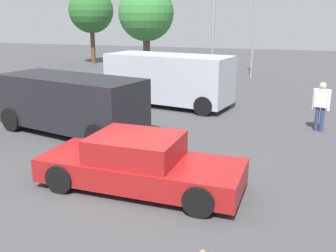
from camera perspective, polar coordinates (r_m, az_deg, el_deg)
ground_plane at (r=8.80m, az=-5.86°, el=-9.06°), size 80.00×80.00×0.00m
sedan_foreground at (r=8.54m, az=-4.28°, el=-5.69°), size 4.57×1.95×1.22m
van_white at (r=16.49m, az=0.06°, el=7.14°), size 5.66×3.11×2.17m
suv_dark at (r=12.84m, az=-14.26°, el=3.46°), size 5.28×3.08×1.87m
pedestrian at (r=13.61m, az=21.88°, el=3.28°), size 0.55×0.35×1.66m
light_post_mid at (r=19.70m, az=6.86°, el=17.28°), size 0.44×0.44×6.14m
tree_back_center at (r=24.10m, az=-3.29°, el=16.41°), size 3.36×3.36×5.61m
tree_back_right at (r=32.45m, az=-11.40°, el=16.50°), size 3.55×3.55×5.97m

